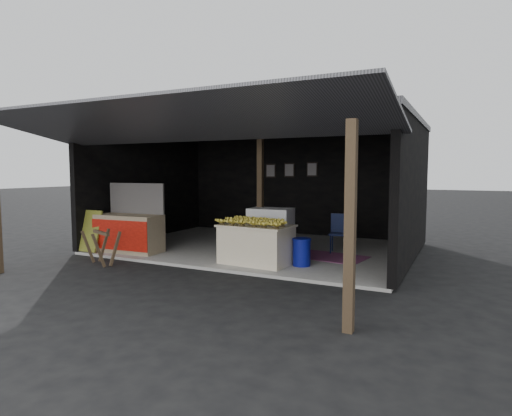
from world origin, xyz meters
The scene contains 13 objects.
ground centered at (0.00, 0.00, 0.00)m, with size 80.00×80.00×0.00m, color black.
concrete_slab centered at (0.00, 2.50, 0.03)m, with size 7.00×5.00×0.06m, color gray.
shophouse centered at (0.00, 2.82, 2.10)m, with size 7.40×7.29×3.02m.
banana_table centered at (0.77, 0.75, 0.45)m, with size 1.48×0.98×0.78m.
banana_pile centered at (0.77, 0.75, 0.92)m, with size 1.31×0.78×0.15m, color gold, non-canonical shape.
white_crate centered at (0.65, 1.70, 0.57)m, with size 0.97×0.69×1.03m.
neighbor_stall centered at (-2.39, 0.59, 0.53)m, with size 1.55×0.77×1.56m.
green_signboard centered at (-3.24, 0.18, 0.54)m, with size 0.64×0.04×0.96m, color black.
sawhorse centered at (-2.11, -0.52, 0.43)m, with size 0.80×0.79×0.69m.
water_barrel centered at (1.65, 0.96, 0.31)m, with size 0.35×0.35×0.51m, color navy.
plastic_chair centered at (1.94, 2.63, 0.58)m, with size 0.47×0.47×0.88m.
magenta_rug centered at (1.90, 2.03, 0.07)m, with size 1.50×1.00×0.01m, color #6F1850.
picture_frames centered at (-0.17, 4.89, 1.93)m, with size 1.62×0.04×0.46m.
Camera 1 is at (4.51, -6.80, 1.91)m, focal length 30.00 mm.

